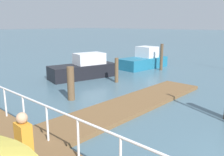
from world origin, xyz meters
TOP-DOWN VIEW (x-y plane):
  - floating_dock at (1.55, 6.56)m, footprint 10.11×2.00m
  - dock_piling_1 at (4.67, 10.15)m, footprint 0.24×0.24m
  - dock_piling_2 at (10.24, 10.24)m, footprint 0.24×0.24m
  - dock_piling_3 at (0.39, 9.34)m, footprint 0.35×0.35m
  - moored_boat_2 at (4.12, 12.70)m, footprint 4.85×2.68m
  - moored_boat_4 at (10.20, 11.96)m, footprint 4.57×2.33m
  - pedestrian_0 at (-4.60, 4.26)m, footprint 0.24×0.37m

SIDE VIEW (x-z plane):
  - floating_dock at x=1.55m, z-range 0.00..0.18m
  - moored_boat_4 at x=10.20m, z-range -0.28..1.52m
  - moored_boat_2 at x=4.12m, z-range -0.19..1.51m
  - dock_piling_1 at x=4.67m, z-range 0.00..1.58m
  - dock_piling_3 at x=0.39m, z-range 0.00..1.67m
  - dock_piling_2 at x=10.24m, z-range 0.00..2.13m
  - pedestrian_0 at x=-4.60m, z-range 0.43..2.10m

